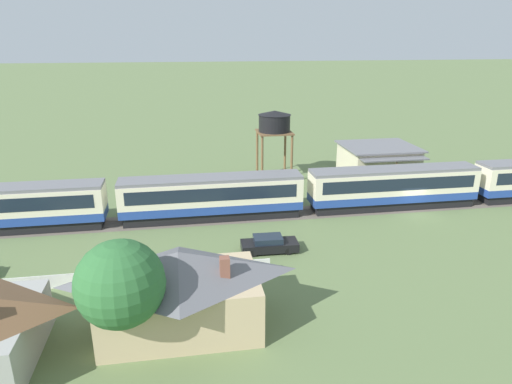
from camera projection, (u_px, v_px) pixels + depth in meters
ground_plane at (414, 213)px, 46.02m from camera, size 600.00×600.00×0.00m
passenger_train at (308, 190)px, 45.36m from camera, size 73.55×3.01×4.24m
railway_track at (313, 212)px, 46.20m from camera, size 135.62×3.60×0.04m
station_building at (378, 160)px, 57.93m from camera, size 9.04×9.31×3.86m
water_tower at (274, 123)px, 54.68m from camera, size 4.09×4.09×8.53m
cottage_grey_roof at (180, 289)px, 27.08m from camera, size 10.03×6.06×5.07m
picket_fence_front at (91, 279)px, 32.42m from camera, size 25.97×0.06×1.05m
parked_car_black at (269, 244)px, 37.54m from camera, size 4.72×1.99×1.36m
yard_tree_1 at (120, 284)px, 23.51m from camera, size 4.69×4.69×7.11m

